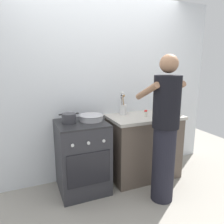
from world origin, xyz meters
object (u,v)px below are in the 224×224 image
at_px(utensil_crock, 123,107).
at_px(spice_bottle, 146,113).
at_px(person, 165,131).
at_px(pot, 69,118).
at_px(mixing_bowl, 91,117).
at_px(stove_range, 82,156).

bearing_deg(utensil_crock, spice_bottle, -42.35).
distance_m(spice_bottle, person, 0.54).
bearing_deg(pot, person, -31.91).
xyz_separation_m(utensil_crock, spice_bottle, (0.24, -0.22, -0.06)).
height_order(pot, mixing_bowl, pot).
bearing_deg(utensil_crock, person, -77.13).
xyz_separation_m(stove_range, person, (0.82, -0.57, 0.41)).
height_order(pot, utensil_crock, utensil_crock).
xyz_separation_m(pot, person, (0.96, -0.60, -0.10)).
bearing_deg(spice_bottle, pot, 176.00).
relative_size(stove_range, utensil_crock, 2.79).
distance_m(utensil_crock, spice_bottle, 0.33).
distance_m(stove_range, pot, 0.53).
height_order(pot, spice_bottle, pot).
height_order(utensil_crock, spice_bottle, utensil_crock).
bearing_deg(pot, utensil_crock, 10.41).
distance_m(stove_range, mixing_bowl, 0.51).
xyz_separation_m(spice_bottle, person, (-0.07, -0.53, -0.08)).
relative_size(pot, utensil_crock, 0.73).
distance_m(pot, spice_bottle, 1.03).
height_order(stove_range, person, person).
relative_size(spice_bottle, person, 0.05).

